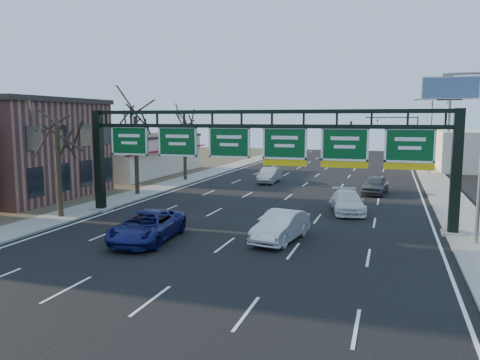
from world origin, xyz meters
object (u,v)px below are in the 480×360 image
(sign_gantry, at_px, (259,150))
(car_blue_suv, at_px, (147,226))
(car_silver_sedan, at_px, (281,226))
(car_white_wagon, at_px, (348,202))

(sign_gantry, xyz_separation_m, car_blue_suv, (-4.46, -6.52, -3.82))
(sign_gantry, distance_m, car_blue_suv, 8.78)
(car_blue_suv, distance_m, car_silver_sedan, 7.28)
(car_silver_sedan, distance_m, car_white_wagon, 9.48)
(car_silver_sedan, bearing_deg, car_blue_suv, -152.38)
(car_blue_suv, xyz_separation_m, car_white_wagon, (9.67, 11.33, -0.06))
(car_white_wagon, bearing_deg, car_silver_sedan, -118.48)
(car_blue_suv, height_order, car_silver_sedan, car_blue_suv)
(car_blue_suv, bearing_deg, sign_gantry, 50.46)
(sign_gantry, xyz_separation_m, car_white_wagon, (5.21, 4.81, -3.87))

